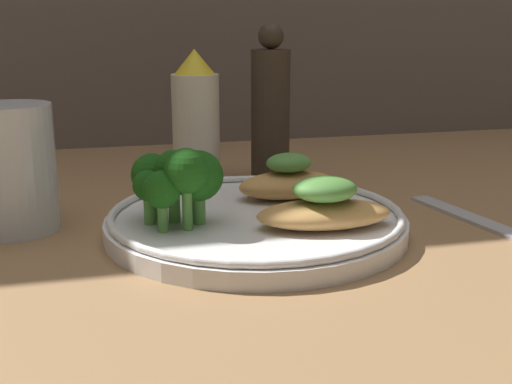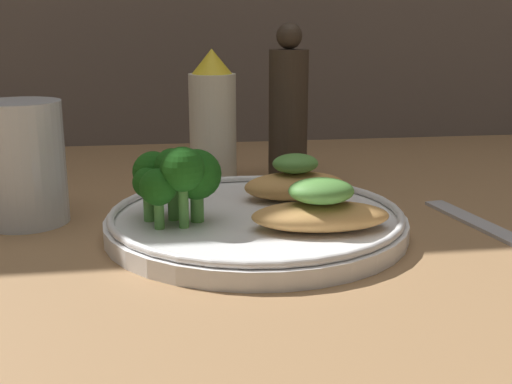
{
  "view_description": "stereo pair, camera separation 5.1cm",
  "coord_description": "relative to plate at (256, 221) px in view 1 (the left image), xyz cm",
  "views": [
    {
      "loc": [
        -12.19,
        -47.92,
        16.57
      ],
      "look_at": [
        0.0,
        0.0,
        3.4
      ],
      "focal_mm": 45.0,
      "sensor_mm": 36.0,
      "label": 1
    },
    {
      "loc": [
        -7.18,
        -48.92,
        16.57
      ],
      "look_at": [
        0.0,
        0.0,
        3.4
      ],
      "focal_mm": 45.0,
      "sensor_mm": 36.0,
      "label": 2
    }
  ],
  "objects": [
    {
      "name": "pepper_grinder",
      "position": [
        5.96,
        17.25,
        6.54
      ],
      "size": [
        4.12,
        4.12,
        16.48
      ],
      "color": "#382D23",
      "rests_on": "ground_plane"
    },
    {
      "name": "grilled_meat_front",
      "position": [
        4.3,
        -4.07,
        1.93
      ],
      "size": [
        10.78,
        5.83,
        3.93
      ],
      "color": "tan",
      "rests_on": "plate"
    },
    {
      "name": "drinking_glass",
      "position": [
        -18.84,
        5.56,
        4.17
      ],
      "size": [
        6.94,
        6.94,
        10.31
      ],
      "color": "silver",
      "rests_on": "ground_plane"
    },
    {
      "name": "plate",
      "position": [
        0.0,
        0.0,
        0.0
      ],
      "size": [
        24.23,
        24.23,
        2.0
      ],
      "color": "white",
      "rests_on": "ground_plane"
    },
    {
      "name": "grilled_meat_middle",
      "position": [
        4.17,
        4.71,
        1.92
      ],
      "size": [
        9.47,
        5.85,
        4.03
      ],
      "color": "tan",
      "rests_on": "plate"
    },
    {
      "name": "fork",
      "position": [
        19.01,
        -2.24,
        -0.69
      ],
      "size": [
        4.36,
        16.61,
        0.6
      ],
      "color": "#B2B2B7",
      "rests_on": "ground_plane"
    },
    {
      "name": "sauce_bottle",
      "position": [
        -2.01,
        17.25,
        5.68
      ],
      "size": [
        4.88,
        4.88,
        13.93
      ],
      "color": "silver",
      "rests_on": "ground_plane"
    },
    {
      "name": "broccoli_bunch",
      "position": [
        -6.44,
        -0.67,
        4.1
      ],
      "size": [
        6.9,
        6.74,
        6.23
      ],
      "color": "#569942",
      "rests_on": "plate"
    },
    {
      "name": "ground_plane",
      "position": [
        0.0,
        0.0,
        -1.49
      ],
      "size": [
        180.0,
        180.0,
        1.0
      ],
      "primitive_type": "cube",
      "color": "#936D47"
    }
  ]
}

